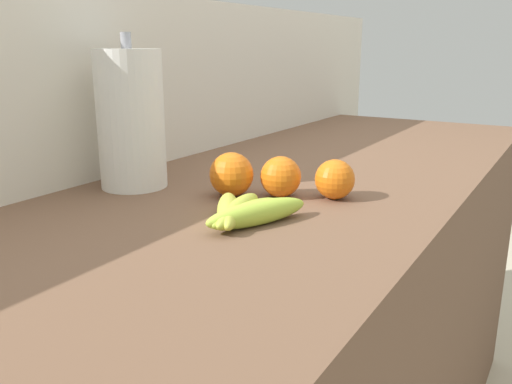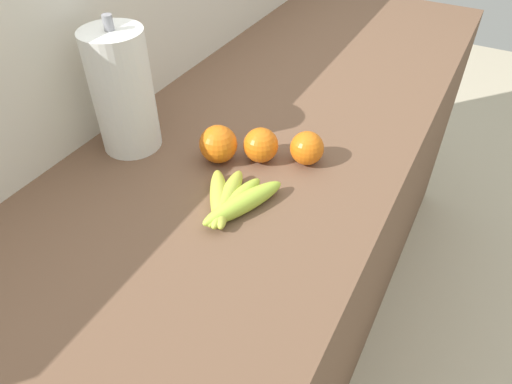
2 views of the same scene
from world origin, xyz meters
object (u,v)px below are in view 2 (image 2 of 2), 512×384
Objects in this scene: orange_back_right at (261,145)px; banana_bunch at (232,200)px; orange_center at (307,148)px; paper_towel_roll at (123,92)px; orange_front at (218,144)px.

banana_bunch is at bearing -171.71° from orange_back_right.
orange_center is at bearing -18.39° from banana_bunch.
paper_towel_roll reaches higher than orange_center.
paper_towel_roll reaches higher than orange_back_right.
orange_front reaches higher than orange_back_right.
orange_front is at bearing 115.92° from orange_center.
orange_center is (0.20, -0.07, 0.02)m from banana_bunch.
banana_bunch is 2.28× the size of orange_front.
orange_center is 0.19m from orange_front.
orange_center is at bearing -64.08° from orange_front.
orange_center is 0.25× the size of paper_towel_roll.
orange_front is at bearing -78.15° from paper_towel_roll.
orange_back_right is 0.92× the size of orange_front.
orange_back_right is at bearing -73.03° from paper_towel_roll.
orange_back_right is 1.04× the size of orange_center.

